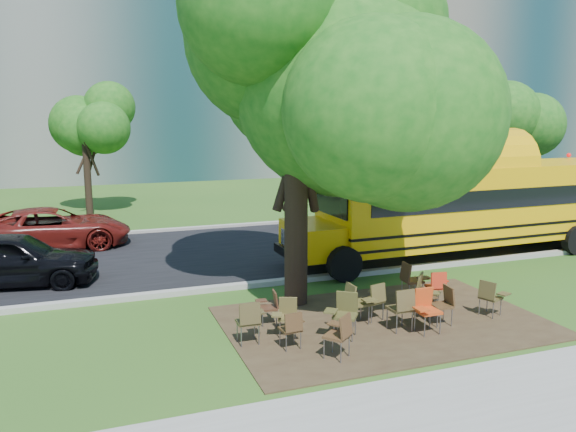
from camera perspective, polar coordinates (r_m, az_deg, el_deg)
name	(u,v)px	position (r m, az deg, el deg)	size (l,w,h in m)	color
ground	(334,320)	(12.87, 4.69, -10.51)	(160.00, 160.00, 0.00)	#214916
dirt_patch	(384,322)	(12.88, 9.75, -10.53)	(7.00, 4.50, 0.03)	#382819
asphalt_road	(249,250)	(19.17, -4.02, -3.48)	(80.00, 8.00, 0.04)	black
kerb_near	(289,281)	(15.48, 0.06, -6.60)	(80.00, 0.25, 0.14)	gray
kerb_far	(221,227)	(23.04, -6.82, -1.08)	(80.00, 0.25, 0.14)	gray
building_main	(34,27)	(47.47, -24.36, 17.13)	(38.00, 16.00, 22.00)	slate
building_right	(400,31)	(57.46, 11.30, 17.95)	(30.00, 16.00, 25.00)	#6D645B
bg_tree_2	(84,123)	(26.94, -20.00, 8.88)	(4.80, 4.80, 6.62)	black
bg_tree_3	(366,105)	(28.14, 7.92, 11.08)	(5.60, 5.60, 7.84)	black
bg_tree_4	(512,119)	(31.87, 21.77, 9.11)	(5.00, 5.00, 6.85)	black
main_tree	(296,80)	(13.17, 0.86, 13.60)	(7.20, 7.20, 8.94)	black
school_bus	(479,203)	(19.39, 18.85, 1.27)	(12.24, 3.05, 2.97)	#DFA107
chair_0	(292,326)	(11.14, 0.44, -11.12)	(0.52, 0.50, 0.79)	#432C18
chair_1	(250,318)	(11.36, -3.90, -10.30)	(0.61, 0.54, 0.92)	#41371C
chair_2	(340,331)	(10.76, 5.31, -11.58)	(0.61, 0.76, 0.90)	#4D311B
chair_3	(344,310)	(11.73, 5.74, -9.52)	(0.82, 0.65, 0.96)	#47431F
chair_4	(403,305)	(12.22, 11.58, -8.84)	(0.63, 0.58, 0.97)	#45391E
chair_5	(425,306)	(12.27, 13.78, -8.88)	(0.62, 0.56, 0.96)	#BE3F14
chair_6	(443,301)	(12.84, 15.45, -8.31)	(0.52, 0.61, 0.89)	#48311A
chair_7	(491,295)	(13.63, 19.90, -7.53)	(0.67, 0.59, 0.87)	#463E1E
chair_8	(270,304)	(12.41, -1.82, -8.93)	(0.45, 0.55, 0.77)	#412517
chair_9	(287,313)	(11.78, -0.12, -9.84)	(0.65, 0.51, 0.82)	brown
chair_10	(356,300)	(12.45, 6.93, -8.44)	(0.57, 0.61, 0.94)	#4E4722
chair_11	(375,297)	(12.74, 8.81, -8.17)	(0.61, 0.65, 0.89)	brown
chair_12	(425,290)	(13.36, 13.77, -7.31)	(0.65, 0.82, 0.96)	#4E4822
chair_13	(437,284)	(14.11, 14.94, -6.69)	(0.62, 0.50, 0.85)	#B62A13
chair_14	(411,277)	(14.28, 12.40, -6.11)	(0.56, 0.64, 0.96)	#482F19
black_car	(12,259)	(16.78, -26.24, -3.95)	(1.76, 4.38, 1.49)	black
bg_car_red	(52,228)	(20.89, -22.82, -1.17)	(2.38, 5.16, 1.43)	#59130F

